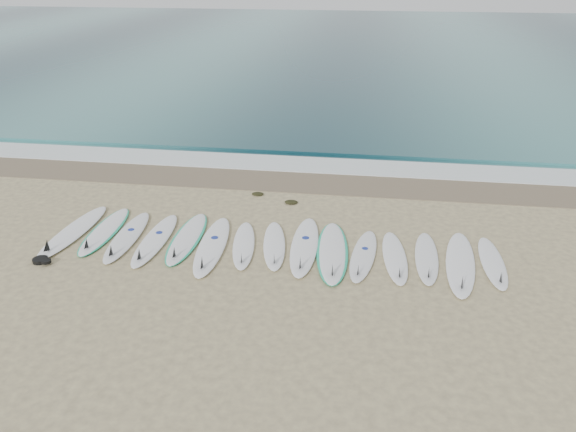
# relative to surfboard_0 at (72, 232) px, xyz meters

# --- Properties ---
(ground) EXTENTS (120.00, 120.00, 0.00)m
(ground) POSITION_rel_surfboard_0_xyz_m (4.75, 0.03, -0.06)
(ground) COLOR tan
(ocean) EXTENTS (120.00, 55.00, 0.03)m
(ocean) POSITION_rel_surfboard_0_xyz_m (4.75, 32.53, -0.05)
(ocean) COLOR #255A5F
(ocean) RESTS_ON ground
(wet_sand_band) EXTENTS (120.00, 1.80, 0.01)m
(wet_sand_band) POSITION_rel_surfboard_0_xyz_m (4.75, 4.13, -0.06)
(wet_sand_band) COLOR #6E5E49
(wet_sand_band) RESTS_ON ground
(foam_band) EXTENTS (120.00, 1.40, 0.04)m
(foam_band) POSITION_rel_surfboard_0_xyz_m (4.75, 5.53, -0.04)
(foam_band) COLOR silver
(foam_band) RESTS_ON ground
(wave_crest) EXTENTS (120.00, 1.00, 0.10)m
(wave_crest) POSITION_rel_surfboard_0_xyz_m (4.75, 7.03, -0.01)
(wave_crest) COLOR #255A5F
(wave_crest) RESTS_ON ground
(surfboard_0) EXTENTS (0.75, 2.92, 0.37)m
(surfboard_0) POSITION_rel_surfboard_0_xyz_m (0.00, 0.00, 0.00)
(surfboard_0) COLOR white
(surfboard_0) RESTS_ON ground
(surfboard_1) EXTENTS (0.69, 2.60, 0.33)m
(surfboard_1) POSITION_rel_surfboard_0_xyz_m (0.70, 0.18, -0.02)
(surfboard_1) COLOR white
(surfboard_1) RESTS_ON ground
(surfboard_2) EXTENTS (0.69, 2.67, 0.34)m
(surfboard_2) POSITION_rel_surfboard_0_xyz_m (1.35, -0.06, -0.01)
(surfboard_2) COLOR white
(surfboard_2) RESTS_ON ground
(surfboard_3) EXTENTS (0.61, 2.69, 0.34)m
(surfboard_3) POSITION_rel_surfboard_0_xyz_m (2.05, -0.12, -0.00)
(surfboard_3) COLOR white
(surfboard_3) RESTS_ON ground
(surfboard_4) EXTENTS (0.72, 2.68, 0.34)m
(surfboard_4) POSITION_rel_surfboard_0_xyz_m (2.74, 0.10, -0.01)
(surfboard_4) COLOR white
(surfboard_4) RESTS_ON ground
(surfboard_5) EXTENTS (0.81, 2.92, 0.37)m
(surfboard_5) POSITION_rel_surfboard_0_xyz_m (3.41, -0.22, -0.00)
(surfboard_5) COLOR white
(surfboard_5) RESTS_ON ground
(surfboard_6) EXTENTS (0.85, 2.36, 0.30)m
(surfboard_6) POSITION_rel_surfboard_0_xyz_m (4.10, -0.05, -0.01)
(surfboard_6) COLOR white
(surfboard_6) RESTS_ON ground
(surfboard_7) EXTENTS (0.87, 2.40, 0.30)m
(surfboard_7) POSITION_rel_surfboard_0_xyz_m (4.78, 0.03, -0.01)
(surfboard_7) COLOR white
(surfboard_7) RESTS_ON ground
(surfboard_8) EXTENTS (0.68, 2.88, 0.37)m
(surfboard_8) POSITION_rel_surfboard_0_xyz_m (5.45, 0.07, -0.00)
(surfboard_8) COLOR white
(surfboard_8) RESTS_ON ground
(surfboard_9) EXTENTS (0.89, 2.92, 0.37)m
(surfboard_9) POSITION_rel_surfboard_0_xyz_m (6.08, -0.08, -0.01)
(surfboard_9) COLOR white
(surfboard_9) RESTS_ON ground
(surfboard_10) EXTENTS (0.76, 2.44, 0.31)m
(surfboard_10) POSITION_rel_surfboard_0_xyz_m (6.75, -0.16, -0.01)
(surfboard_10) COLOR white
(surfboard_10) RESTS_ON ground
(surfboard_11) EXTENTS (0.67, 2.40, 0.30)m
(surfboard_11) POSITION_rel_surfboard_0_xyz_m (7.43, -0.14, -0.01)
(surfboard_11) COLOR white
(surfboard_11) RESTS_ON ground
(surfboard_12) EXTENTS (0.58, 2.39, 0.30)m
(surfboard_12) POSITION_rel_surfboard_0_xyz_m (8.10, -0.06, -0.01)
(surfboard_12) COLOR white
(surfboard_12) RESTS_ON ground
(surfboard_13) EXTENTS (0.92, 2.94, 0.37)m
(surfboard_13) POSITION_rel_surfboard_0_xyz_m (8.77, -0.23, -0.00)
(surfboard_13) COLOR white
(surfboard_13) RESTS_ON ground
(surfboard_14) EXTENTS (0.49, 2.31, 0.29)m
(surfboard_14) POSITION_rel_surfboard_0_xyz_m (9.46, -0.07, -0.01)
(surfboard_14) COLOR white
(surfboard_14) RESTS_ON ground
(seaweed_near) EXTENTS (0.33, 0.25, 0.06)m
(seaweed_near) POSITION_rel_surfboard_0_xyz_m (3.83, 2.97, -0.03)
(seaweed_near) COLOR black
(seaweed_near) RESTS_ON ground
(seaweed_far) EXTENTS (0.35, 0.27, 0.07)m
(seaweed_far) POSITION_rel_surfboard_0_xyz_m (4.81, 2.54, -0.03)
(seaweed_far) COLOR black
(seaweed_far) RESTS_ON ground
(leash_coil) EXTENTS (0.46, 0.36, 0.11)m
(leash_coil) POSITION_rel_surfboard_0_xyz_m (0.00, -1.33, -0.01)
(leash_coil) COLOR black
(leash_coil) RESTS_ON ground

